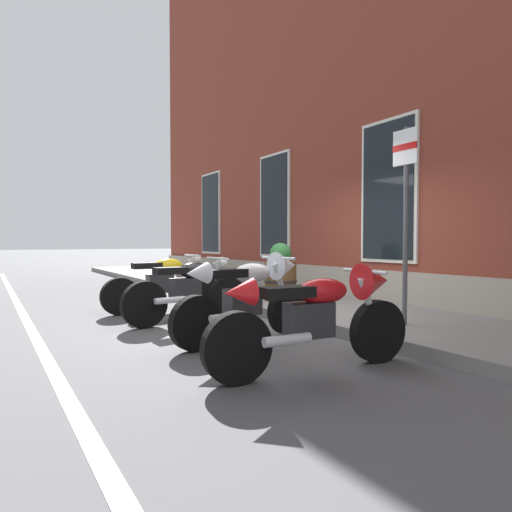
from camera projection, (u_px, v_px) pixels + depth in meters
ground_plane at (283, 323)px, 6.35m from camera, size 140.00×140.00×0.00m
sidewalk at (340, 311)px, 6.96m from camera, size 26.93×2.31×0.15m
lane_stripe at (43, 353)px, 4.63m from camera, size 26.93×0.12×0.01m
brick_pub_facade at (508, 60)px, 9.46m from camera, size 20.93×7.75×10.46m
motorcycle_yellow_naked at (164, 283)px, 7.40m from camera, size 0.62×2.10×0.98m
motorcycle_black_naked at (189, 290)px, 6.36m from camera, size 0.62×2.03×0.97m
motorcycle_white_sport at (251, 293)px, 5.16m from camera, size 0.62×2.01×1.08m
motorcycle_red_sport at (322, 313)px, 3.96m from camera, size 0.62×2.16×1.00m
parking_sign at (405, 198)px, 5.36m from camera, size 0.36×0.07×2.48m
barrel_planter at (281, 275)px, 7.70m from camera, size 0.60×0.60×1.04m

